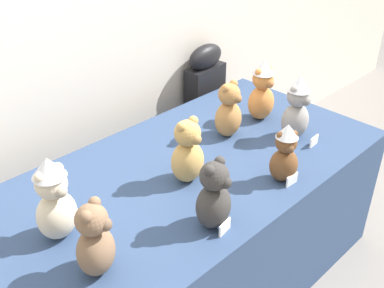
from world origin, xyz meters
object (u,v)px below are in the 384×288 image
Objects in this scene: teddy_bear_mocha at (95,241)px; teddy_bear_ash at (297,109)px; teddy_bear_charcoal at (214,197)px; teddy_bear_ginger at (262,91)px; display_table at (192,226)px; teddy_bear_honey at (188,153)px; teddy_bear_chestnut at (285,154)px; teddy_bear_caramel at (229,111)px; teddy_bear_cream at (54,200)px; instrument_case at (205,115)px.

teddy_bear_mocha is 0.87× the size of teddy_bear_ash.
teddy_bear_ginger is at bearing 15.92° from teddy_bear_charcoal.
teddy_bear_charcoal is at bearing -162.42° from teddy_bear_ash.
teddy_bear_ginger reaches higher than display_table.
teddy_bear_ash is at bearing -11.67° from teddy_bear_honey.
teddy_bear_ginger reaches higher than teddy_bear_charcoal.
teddy_bear_honey is 0.41m from teddy_bear_chestnut.
teddy_bear_mocha is 1.05m from teddy_bear_caramel.
teddy_bear_caramel is 0.45m from teddy_bear_chestnut.
teddy_bear_caramel reaches higher than teddy_bear_chestnut.
teddy_bear_honey reaches higher than display_table.
teddy_bear_charcoal reaches higher than teddy_bear_chestnut.
teddy_bear_chestnut is at bearing -30.47° from teddy_bear_cream.
teddy_bear_cream is (-0.67, 0.02, 0.53)m from display_table.
teddy_bear_honey is (-0.68, -0.14, -0.02)m from teddy_bear_ginger.
teddy_bear_ash reaches higher than instrument_case.
teddy_bear_mocha is at bearing -159.99° from teddy_bear_ginger.
teddy_bear_ash is at bearing -54.97° from teddy_bear_caramel.
teddy_bear_cream reaches higher than teddy_bear_mocha.
teddy_bear_honey is (0.59, -0.08, -0.03)m from teddy_bear_cream.
teddy_bear_mocha is 0.84× the size of teddy_bear_cream.
teddy_bear_charcoal is at bearing -46.53° from teddy_bear_cream.
teddy_bear_honey is at bearing -144.54° from display_table.
display_table is at bearing -11.92° from teddy_bear_mocha.
teddy_bear_honey is 0.65m from teddy_bear_ash.
teddy_bear_ginger is (0.82, 0.42, 0.03)m from teddy_bear_charcoal.
teddy_bear_chestnut is (0.29, -0.29, -0.01)m from teddy_bear_honey.
teddy_bear_ash is at bearing -16.39° from teddy_bear_cream.
teddy_bear_cream is at bearing 59.14° from teddy_bear_mocha.
instrument_case is 1.68m from teddy_bear_mocha.
teddy_bear_charcoal is 0.97× the size of teddy_bear_honey.
teddy_bear_caramel is at bearing 137.24° from teddy_bear_ash.
teddy_bear_charcoal is at bearing -150.08° from teddy_bear_caramel.
instrument_case is 2.94× the size of teddy_bear_ash.
teddy_bear_caramel reaches higher than display_table.
teddy_bear_chestnut is at bearing -123.08° from instrument_case.
teddy_bear_ash is (0.78, 0.17, 0.02)m from teddy_bear_charcoal.
teddy_bear_caramel is at bearing 107.09° from teddy_bear_chestnut.
teddy_bear_mocha reaches higher than display_table.
teddy_bear_chestnut is at bearing -38.69° from teddy_bear_mocha.
teddy_bear_caramel is 1.01m from teddy_bear_cream.
teddy_bear_honey is at bearing 52.79° from teddy_bear_charcoal.
display_table is 0.78m from teddy_bear_ash.
teddy_bear_charcoal is (-0.96, -0.97, 0.37)m from instrument_case.
teddy_bear_ginger is at bearing 81.07° from teddy_bear_chestnut.
teddy_bear_chestnut is (0.88, -0.37, -0.03)m from teddy_bear_cream.
teddy_bear_mocha is 0.61m from teddy_bear_honey.
teddy_bear_caramel is 0.89× the size of teddy_bear_ash.
teddy_bear_cream reaches higher than teddy_bear_caramel.
teddy_bear_cream is 1.24m from teddy_bear_ash.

